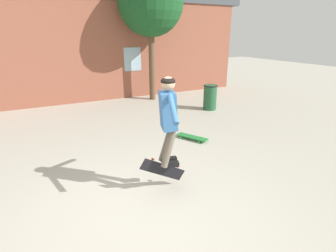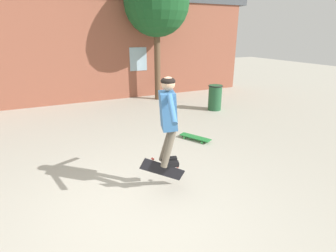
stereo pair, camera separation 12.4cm
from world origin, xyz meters
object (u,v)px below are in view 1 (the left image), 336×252
(skater, at_px, (168,114))
(skateboard_resting, at_px, (192,137))
(tree_right, at_px, (151,3))
(trash_bin, at_px, (210,97))
(skateboard_flipping, at_px, (163,170))

(skater, xyz_separation_m, skateboard_resting, (1.52, 1.67, -1.25))
(skateboard_resting, bearing_deg, skater, 109.57)
(tree_right, xyz_separation_m, skateboard_resting, (-0.83, -4.29, -3.40))
(trash_bin, height_order, skater, skater)
(tree_right, distance_m, skater, 6.77)
(trash_bin, xyz_separation_m, skateboard_flipping, (-3.58, -3.68, -0.08))
(skater, bearing_deg, trash_bin, 63.41)
(tree_right, distance_m, trash_bin, 3.94)
(tree_right, distance_m, skateboard_resting, 5.54)
(skater, relative_size, skateboard_flipping, 1.82)
(skateboard_flipping, height_order, skateboard_resting, skateboard_flipping)
(tree_right, height_order, trash_bin, tree_right)
(tree_right, relative_size, skateboard_flipping, 5.97)
(trash_bin, bearing_deg, skateboard_flipping, -134.24)
(skater, relative_size, skateboard_resting, 1.76)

